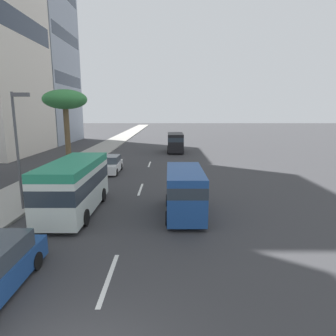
# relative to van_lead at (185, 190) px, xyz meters

# --- Properties ---
(ground_plane) EXTENTS (198.00, 198.00, 0.00)m
(ground_plane) POSITION_rel_van_lead_xyz_m (21.28, 2.90, -1.43)
(ground_plane) COLOR #38383A
(sidewalk_right) EXTENTS (162.00, 3.99, 0.15)m
(sidewalk_right) POSITION_rel_van_lead_xyz_m (21.28, 10.70, -1.35)
(sidewalk_right) COLOR #9E9B93
(sidewalk_right) RESTS_ON ground_plane
(lane_stripe_near) EXTENTS (3.20, 0.16, 0.01)m
(lane_stripe_near) POSITION_rel_van_lead_xyz_m (-6.15, 2.90, -1.42)
(lane_stripe_near) COLOR silver
(lane_stripe_near) RESTS_ON ground_plane
(lane_stripe_mid) EXTENTS (3.20, 0.16, 0.01)m
(lane_stripe_mid) POSITION_rel_van_lead_xyz_m (5.26, 2.90, -1.42)
(lane_stripe_mid) COLOR silver
(lane_stripe_mid) RESTS_ON ground_plane
(lane_stripe_far) EXTENTS (3.20, 0.16, 0.01)m
(lane_stripe_far) POSITION_rel_van_lead_xyz_m (15.36, 2.90, -1.42)
(lane_stripe_far) COLOR silver
(lane_stripe_far) RESTS_ON ground_plane
(van_lead) EXTENTS (4.88, 2.05, 2.50)m
(van_lead) POSITION_rel_van_lead_xyz_m (0.00, 0.00, 0.00)
(van_lead) COLOR #1E478C
(van_lead) RESTS_ON ground_plane
(van_third) EXTENTS (5.26, 2.18, 2.57)m
(van_third) POSITION_rel_van_lead_xyz_m (24.57, -0.06, 0.04)
(van_third) COLOR black
(van_third) RESTS_ON ground_plane
(minibus_fourth) EXTENTS (6.79, 2.39, 2.90)m
(minibus_fourth) POSITION_rel_van_lead_xyz_m (0.43, 6.05, 0.17)
(minibus_fourth) COLOR silver
(minibus_fourth) RESTS_ON ground_plane
(car_fifth) EXTENTS (4.17, 1.79, 1.53)m
(car_fifth) POSITION_rel_van_lead_xyz_m (11.12, 6.23, -0.70)
(car_fifth) COLOR white
(car_fifth) RESTS_ON ground_plane
(pedestrian_near_lamp) EXTENTS (0.34, 0.25, 1.76)m
(pedestrian_near_lamp) POSITION_rel_van_lead_xyz_m (2.72, 9.54, -0.30)
(pedestrian_near_lamp) COLOR gold
(pedestrian_near_lamp) RESTS_ON sidewalk_right
(palm_tree) EXTENTS (4.05, 4.05, 7.40)m
(palm_tree) POSITION_rel_van_lead_xyz_m (12.88, 10.58, 5.03)
(palm_tree) COLOR brown
(palm_tree) RESTS_ON sidewalk_right
(street_lamp) EXTENTS (0.24, 0.97, 6.42)m
(street_lamp) POSITION_rel_van_lead_xyz_m (0.61, 8.99, 2.71)
(street_lamp) COLOR #4C4C51
(street_lamp) RESTS_ON sidewalk_right
(office_tower_far) EXTENTS (14.20, 10.23, 39.96)m
(office_tower_far) POSITION_rel_van_lead_xyz_m (37.77, 23.35, 18.55)
(office_tower_far) COLOR #99A3B2
(office_tower_far) RESTS_ON ground_plane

